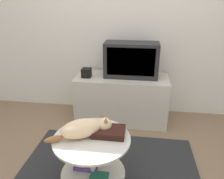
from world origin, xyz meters
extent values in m
cube|color=silver|center=(0.00, 1.53, 1.30)|extent=(8.00, 0.05, 2.60)
cube|color=beige|center=(0.02, 1.20, 0.30)|extent=(1.15, 0.49, 0.59)
cube|color=#B7AD9E|center=(0.02, 0.96, 0.36)|extent=(0.52, 0.01, 0.17)
cube|color=#232326|center=(0.13, 1.24, 0.80)|extent=(0.65, 0.28, 0.42)
cube|color=black|center=(0.13, 1.10, 0.81)|extent=(0.56, 0.01, 0.33)
cube|color=black|center=(-0.41, 1.14, 0.65)|extent=(0.11, 0.11, 0.11)
cylinder|color=#B7B7BC|center=(-0.10, 0.01, 0.26)|extent=(0.04, 0.04, 0.48)
cylinder|color=beige|center=(-0.10, 0.01, 0.18)|extent=(0.52, 0.52, 0.01)
cylinder|color=beige|center=(-0.10, 0.01, 0.51)|extent=(0.59, 0.59, 0.02)
cube|color=#51387A|center=(-0.17, 0.07, 0.20)|extent=(0.19, 0.15, 0.03)
cube|color=#1E664C|center=(-0.04, -0.06, 0.19)|extent=(0.15, 0.13, 0.02)
cube|color=black|center=(0.02, 0.07, 0.54)|extent=(0.25, 0.17, 0.05)
ellipsoid|color=beige|center=(-0.18, 0.02, 0.59)|extent=(0.35, 0.30, 0.14)
sphere|color=beige|center=(-0.02, 0.11, 0.58)|extent=(0.12, 0.12, 0.12)
cone|color=#996038|center=(-0.03, 0.14, 0.64)|extent=(0.04, 0.04, 0.04)
cone|color=#996038|center=(0.00, 0.08, 0.64)|extent=(0.04, 0.04, 0.04)
ellipsoid|color=#996038|center=(-0.35, -0.09, 0.55)|extent=(0.15, 0.11, 0.05)
camera|label=1|loc=(0.24, -1.34, 1.50)|focal=35.00mm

